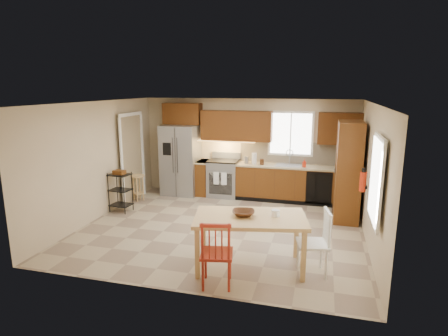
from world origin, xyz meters
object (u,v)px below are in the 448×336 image
at_px(pantry, 348,171).
at_px(chair_red, 217,252).
at_px(table_jar, 275,214).
at_px(range_stove, 224,179).
at_px(soap_bottle, 304,163).
at_px(bar_stool, 138,188).
at_px(table_bowl, 243,216).
at_px(dining_table, 250,242).
at_px(refrigerator, 181,160).
at_px(fire_extinguisher, 363,182).
at_px(chair_white, 312,243).
at_px(utility_cart, 121,192).

height_order(pantry, chair_red, pantry).
height_order(pantry, table_jar, pantry).
distance_m(range_stove, soap_bottle, 2.10).
bearing_deg(bar_stool, soap_bottle, -1.09).
bearing_deg(table_bowl, chair_red, -110.52).
xyz_separation_m(dining_table, table_bowl, (-0.11, 0.00, 0.43)).
relative_size(refrigerator, table_bowl, 5.27).
height_order(fire_extinguisher, dining_table, fire_extinguisher).
bearing_deg(dining_table, chair_red, -129.92).
bearing_deg(chair_red, range_stove, 92.14).
bearing_deg(dining_table, pantry, 48.43).
distance_m(dining_table, chair_red, 0.74).
bearing_deg(soap_bottle, fire_extinguisher, -59.47).
bearing_deg(dining_table, refrigerator, 113.55).
bearing_deg(bar_stool, chair_white, -45.34).
relative_size(fire_extinguisher, table_bowl, 1.04).
xyz_separation_m(range_stove, chair_red, (1.07, -4.35, 0.04)).
bearing_deg(table_jar, refrigerator, 129.75).
bearing_deg(chair_white, chair_red, 106.68).
distance_m(chair_white, utility_cart, 4.70).
relative_size(dining_table, chair_white, 1.70).
distance_m(soap_bottle, chair_white, 3.62).
bearing_deg(refrigerator, pantry, -12.62).
relative_size(table_jar, bar_stool, 0.24).
height_order(range_stove, table_jar, table_jar).
bearing_deg(chair_red, refrigerator, 105.69).
bearing_deg(table_bowl, utility_cart, 149.55).
relative_size(soap_bottle, pantry, 0.09).
bearing_deg(utility_cart, pantry, 15.10).
relative_size(soap_bottle, fire_extinguisher, 0.53).
relative_size(chair_red, bar_stool, 1.54).
bearing_deg(range_stove, dining_table, -69.07).
xyz_separation_m(fire_extinguisher, table_bowl, (-1.87, -1.67, -0.26)).
xyz_separation_m(chair_red, chair_white, (1.30, 0.70, 0.00)).
xyz_separation_m(fire_extinguisher, chair_red, (-2.11, -2.32, -0.60)).
bearing_deg(dining_table, range_stove, 99.31).
bearing_deg(refrigerator, chair_white, -45.60).
relative_size(soap_bottle, bar_stool, 0.29).
relative_size(range_stove, table_bowl, 2.66).
distance_m(range_stove, chair_white, 4.35).
bearing_deg(utility_cart, range_stove, 48.38).
bearing_deg(dining_table, soap_bottle, 68.73).
relative_size(pantry, bar_stool, 3.22).
xyz_separation_m(range_stove, table_jar, (1.79, -3.59, 0.41)).
xyz_separation_m(table_jar, bar_stool, (-3.74, 2.66, -0.55)).
relative_size(pantry, table_bowl, 6.08).
bearing_deg(utility_cart, chair_red, -34.54).
bearing_deg(fire_extinguisher, chair_white, -116.76).
xyz_separation_m(range_stove, table_bowl, (1.31, -3.70, 0.38)).
distance_m(range_stove, pantry, 3.19).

